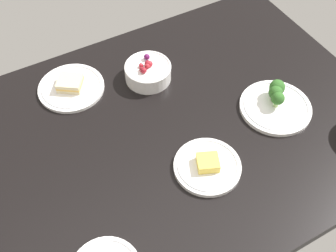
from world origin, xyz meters
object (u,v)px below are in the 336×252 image
(bowl_berries, at_px, (148,72))
(plate_sandwich, at_px, (71,87))
(plate_cheese, at_px, (207,166))
(plate_broccoli, at_px, (276,103))

(bowl_berries, xyz_separation_m, plate_sandwich, (0.24, -0.08, -0.02))
(bowl_berries, bearing_deg, plate_cheese, 87.76)
(plate_cheese, relative_size, plate_broccoli, 0.85)
(bowl_berries, xyz_separation_m, plate_cheese, (0.02, 0.40, -0.02))
(plate_sandwich, relative_size, plate_cheese, 1.13)
(plate_sandwich, distance_m, plate_broccoli, 0.66)
(plate_cheese, distance_m, plate_broccoli, 0.32)
(plate_sandwich, height_order, plate_cheese, plate_sandwich)
(plate_broccoli, bearing_deg, plate_cheese, 16.15)
(bowl_berries, distance_m, plate_broccoli, 0.42)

